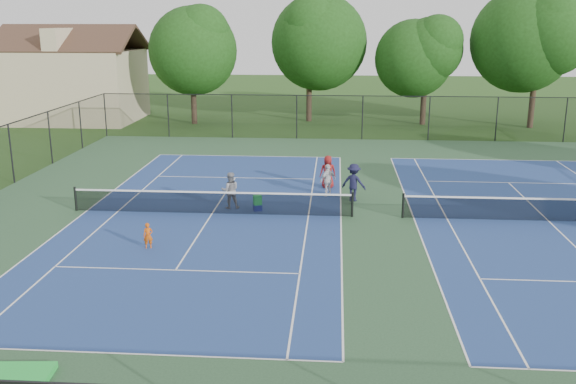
# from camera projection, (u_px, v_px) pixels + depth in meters

# --- Properties ---
(ground) EXTENTS (140.00, 140.00, 0.00)m
(ground) POSITION_uv_depth(u_px,v_px,m) (377.00, 217.00, 26.84)
(ground) COLOR #234716
(ground) RESTS_ON ground
(court_pad) EXTENTS (36.00, 36.00, 0.01)m
(court_pad) POSITION_uv_depth(u_px,v_px,m) (377.00, 217.00, 26.84)
(court_pad) COLOR #29492D
(court_pad) RESTS_ON ground
(tennis_court_left) EXTENTS (12.00, 23.83, 1.07)m
(tennis_court_left) POSITION_uv_depth(u_px,v_px,m) (212.00, 212.00, 27.32)
(tennis_court_left) COLOR navy
(tennis_court_left) RESTS_ON ground
(tennis_court_right) EXTENTS (12.00, 23.83, 1.07)m
(tennis_court_right) POSITION_uv_depth(u_px,v_px,m) (549.00, 219.00, 26.31)
(tennis_court_right) COLOR navy
(tennis_court_right) RESTS_ON ground
(perimeter_fence) EXTENTS (36.08, 36.08, 3.02)m
(perimeter_fence) POSITION_uv_depth(u_px,v_px,m) (379.00, 180.00, 26.43)
(perimeter_fence) COLOR black
(perimeter_fence) RESTS_ON ground
(tree_back_a) EXTENTS (6.80, 6.80, 9.15)m
(tree_back_a) POSITION_uv_depth(u_px,v_px,m) (192.00, 46.00, 49.31)
(tree_back_a) COLOR #2D2116
(tree_back_a) RESTS_ON ground
(tree_back_b) EXTENTS (7.60, 7.60, 10.03)m
(tree_back_b) POSITION_uv_depth(u_px,v_px,m) (310.00, 38.00, 50.44)
(tree_back_b) COLOR #2D2116
(tree_back_b) RESTS_ON ground
(tree_back_c) EXTENTS (6.00, 6.00, 8.40)m
(tree_back_c) POSITION_uv_depth(u_px,v_px,m) (426.00, 53.00, 49.11)
(tree_back_c) COLOR #2D2116
(tree_back_c) RESTS_ON ground
(tree_back_d) EXTENTS (7.80, 7.80, 10.37)m
(tree_back_d) POSITION_uv_depth(u_px,v_px,m) (539.00, 36.00, 47.22)
(tree_back_d) COLOR #2D2116
(tree_back_d) RESTS_ON ground
(clapboard_house) EXTENTS (10.80, 8.10, 7.65)m
(clapboard_house) POSITION_uv_depth(u_px,v_px,m) (74.00, 82.00, 51.76)
(clapboard_house) COLOR tan
(clapboard_house) RESTS_ON ground
(child_player) EXTENTS (0.39, 0.31, 0.95)m
(child_player) POSITION_uv_depth(u_px,v_px,m) (148.00, 236.00, 23.13)
(child_player) COLOR #CE500D
(child_player) RESTS_ON ground
(instructor) EXTENTS (0.90, 0.77, 1.62)m
(instructor) POSITION_uv_depth(u_px,v_px,m) (230.00, 190.00, 27.94)
(instructor) COLOR gray
(instructor) RESTS_ON ground
(bystander_a) EXTENTS (0.92, 0.87, 1.53)m
(bystander_a) POSITION_uv_depth(u_px,v_px,m) (328.00, 180.00, 29.89)
(bystander_a) COLOR silver
(bystander_a) RESTS_ON ground
(bystander_b) EXTENTS (1.26, 0.97, 1.73)m
(bystander_b) POSITION_uv_depth(u_px,v_px,m) (354.00, 182.00, 29.09)
(bystander_b) COLOR #171733
(bystander_b) RESTS_ON ground
(bystander_c) EXTENTS (0.86, 0.63, 1.61)m
(bystander_c) POSITION_uv_depth(u_px,v_px,m) (328.00, 172.00, 31.35)
(bystander_c) COLOR maroon
(bystander_c) RESTS_ON ground
(ball_crate) EXTENTS (0.43, 0.39, 0.27)m
(ball_crate) POSITION_uv_depth(u_px,v_px,m) (258.00, 208.00, 27.77)
(ball_crate) COLOR navy
(ball_crate) RESTS_ON ground
(ball_hopper) EXTENTS (0.41, 0.38, 0.42)m
(ball_hopper) POSITION_uv_depth(u_px,v_px,m) (257.00, 200.00, 27.68)
(ball_hopper) COLOR green
(ball_hopper) RESTS_ON ball_crate
(green_tarp) EXTENTS (1.67, 1.05, 0.16)m
(green_tarp) POSITION_uv_depth(u_px,v_px,m) (17.00, 374.00, 14.83)
(green_tarp) COLOR green
(green_tarp) RESTS_ON ground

